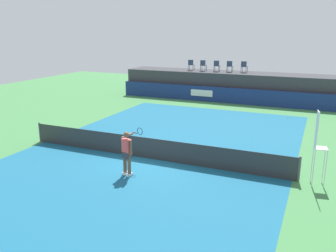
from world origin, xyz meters
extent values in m
plane|color=#3D7A42|center=(0.00, 3.00, 0.00)|extent=(48.00, 48.00, 0.00)
cube|color=#16597A|center=(0.00, 0.00, 0.00)|extent=(12.00, 22.00, 0.00)
cube|color=navy|center=(0.00, 13.50, 0.60)|extent=(18.00, 0.20, 1.20)
cube|color=white|center=(-2.07, 13.39, 0.66)|extent=(1.80, 0.02, 0.50)
cube|color=#38383D|center=(0.00, 15.30, 1.10)|extent=(18.00, 2.80, 2.20)
cylinder|color=#2D3D56|center=(-3.48, 15.52, 2.42)|extent=(0.04, 0.04, 0.44)
cylinder|color=#2D3D56|center=(-3.88, 15.49, 2.42)|extent=(0.04, 0.04, 0.44)
cylinder|color=#2D3D56|center=(-3.45, 15.12, 2.42)|extent=(0.04, 0.04, 0.44)
cylinder|color=#2D3D56|center=(-3.85, 15.09, 2.42)|extent=(0.04, 0.04, 0.44)
cube|color=#2D3D56|center=(-3.67, 15.30, 2.66)|extent=(0.48, 0.48, 0.03)
cube|color=#2D3D56|center=(-3.65, 15.10, 2.88)|extent=(0.44, 0.06, 0.42)
cylinder|color=#2D3D56|center=(-2.37, 15.48, 2.42)|extent=(0.04, 0.04, 0.44)
cylinder|color=#2D3D56|center=(-2.77, 15.48, 2.42)|extent=(0.04, 0.04, 0.44)
cylinder|color=#2D3D56|center=(-2.37, 15.08, 2.42)|extent=(0.04, 0.04, 0.44)
cylinder|color=#2D3D56|center=(-2.77, 15.08, 2.42)|extent=(0.04, 0.04, 0.44)
cube|color=#2D3D56|center=(-2.57, 15.28, 2.66)|extent=(0.44, 0.44, 0.03)
cube|color=#2D3D56|center=(-2.57, 15.07, 2.88)|extent=(0.44, 0.03, 0.42)
cylinder|color=#2D3D56|center=(-1.26, 15.57, 2.42)|extent=(0.04, 0.04, 0.44)
cylinder|color=#2D3D56|center=(-1.66, 15.54, 2.42)|extent=(0.04, 0.04, 0.44)
cylinder|color=#2D3D56|center=(-1.23, 15.17, 2.42)|extent=(0.04, 0.04, 0.44)
cylinder|color=#2D3D56|center=(-1.64, 15.14, 2.42)|extent=(0.04, 0.04, 0.44)
cube|color=#2D3D56|center=(-1.45, 15.36, 2.66)|extent=(0.47, 0.47, 0.03)
cube|color=#2D3D56|center=(-1.44, 15.15, 2.88)|extent=(0.44, 0.05, 0.42)
cylinder|color=#2D3D56|center=(-0.18, 15.66, 2.42)|extent=(0.04, 0.04, 0.44)
cylinder|color=#2D3D56|center=(-0.59, 15.65, 2.42)|extent=(0.04, 0.04, 0.44)
cylinder|color=#2D3D56|center=(-0.18, 15.25, 2.42)|extent=(0.04, 0.04, 0.44)
cylinder|color=#2D3D56|center=(-0.58, 15.24, 2.42)|extent=(0.04, 0.04, 0.44)
cube|color=#2D3D56|center=(-0.38, 15.45, 2.66)|extent=(0.45, 0.45, 0.03)
cube|color=#2D3D56|center=(-0.38, 15.24, 2.88)|extent=(0.44, 0.03, 0.42)
cylinder|color=#2D3D56|center=(0.98, 15.76, 2.42)|extent=(0.04, 0.04, 0.44)
cylinder|color=#2D3D56|center=(0.57, 15.78, 2.42)|extent=(0.04, 0.04, 0.44)
cylinder|color=#2D3D56|center=(0.95, 15.36, 2.42)|extent=(0.04, 0.04, 0.44)
cylinder|color=#2D3D56|center=(0.55, 15.38, 2.42)|extent=(0.04, 0.04, 0.44)
cube|color=#2D3D56|center=(0.76, 15.57, 2.66)|extent=(0.46, 0.46, 0.03)
cube|color=#2D3D56|center=(0.75, 15.36, 2.88)|extent=(0.44, 0.05, 0.42)
cylinder|color=white|center=(7.08, -0.17, 0.70)|extent=(0.04, 0.04, 1.40)
cylinder|color=white|center=(7.02, 0.23, 0.70)|extent=(0.04, 0.04, 1.40)
cylinder|color=white|center=(6.68, -0.23, 0.70)|extent=(0.04, 0.04, 1.40)
cylinder|color=white|center=(6.62, 0.17, 0.70)|extent=(0.04, 0.04, 1.40)
cube|color=white|center=(6.85, 0.00, 1.41)|extent=(0.50, 0.50, 0.03)
cube|color=white|center=(6.65, -0.03, 2.09)|extent=(0.10, 0.44, 1.33)
cube|color=#2D2D2D|center=(0.00, 0.00, 0.47)|extent=(12.40, 0.02, 0.95)
cylinder|color=#4C4C51|center=(-6.20, 0.00, 0.50)|extent=(0.10, 0.10, 1.00)
cylinder|color=#4C4C51|center=(6.20, 0.00, 0.50)|extent=(0.10, 0.10, 1.00)
cube|color=white|center=(0.13, -2.04, 0.05)|extent=(0.19, 0.28, 0.10)
cylinder|color=brown|center=(0.13, -2.04, 0.51)|extent=(0.14, 0.14, 0.82)
cube|color=white|center=(-0.10, -1.97, 0.05)|extent=(0.19, 0.28, 0.10)
cylinder|color=brown|center=(-0.10, -1.97, 0.51)|extent=(0.14, 0.14, 0.82)
cube|color=#333338|center=(0.02, -2.00, 0.84)|extent=(0.39, 0.31, 0.24)
cube|color=#E54C47|center=(0.02, -2.00, 1.20)|extent=(0.40, 0.30, 0.56)
sphere|color=brown|center=(0.02, -2.00, 1.66)|extent=(0.22, 0.22, 0.22)
cylinder|color=brown|center=(0.25, -2.07, 1.18)|extent=(0.09, 0.09, 0.60)
cylinder|color=brown|center=(-0.14, -1.68, 1.50)|extent=(0.26, 0.61, 0.14)
cylinder|color=black|center=(-0.02, -1.27, 1.53)|extent=(0.30, 0.12, 0.03)
torus|color=black|center=(0.07, -1.00, 1.53)|extent=(0.30, 0.11, 0.30)
sphere|color=#D8EA33|center=(4.85, 10.27, 0.04)|extent=(0.07, 0.07, 0.07)
camera|label=1|loc=(6.67, -13.24, 5.50)|focal=38.04mm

